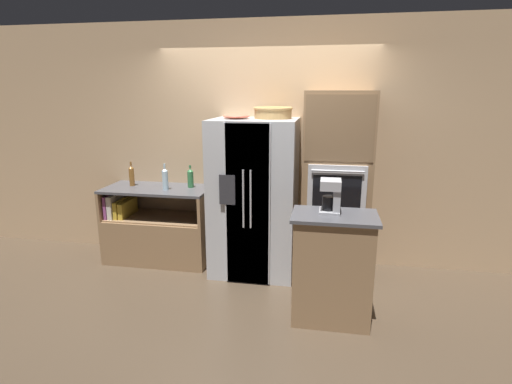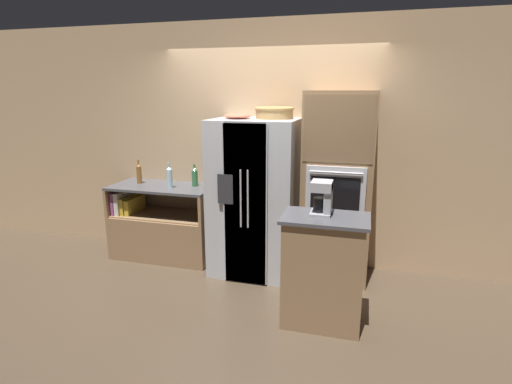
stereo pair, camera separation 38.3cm
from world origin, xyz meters
TOP-DOWN VIEW (x-y plane):
  - ground_plane at (0.00, 0.00)m, footprint 20.00×20.00m
  - wall_back at (0.00, 0.43)m, footprint 12.00×0.06m
  - counter_left at (-1.28, 0.09)m, footprint 1.25×0.61m
  - refrigerator at (-0.07, 0.01)m, footprint 0.93×0.80m
  - wall_oven at (0.82, 0.10)m, footprint 0.72×0.66m
  - island_counter at (0.80, -0.89)m, footprint 0.73×0.48m
  - wicker_basket at (0.12, 0.11)m, footprint 0.42×0.42m
  - fruit_bowl at (-0.27, 0.01)m, footprint 0.29×0.29m
  - bottle_tall at (-0.87, 0.19)m, footprint 0.07×0.07m
  - bottle_short at (-1.12, 0.02)m, footprint 0.07×0.07m
  - bottle_wide at (-1.60, 0.14)m, footprint 0.06×0.06m
  - coffee_maker at (0.77, -0.84)m, footprint 0.17×0.20m

SIDE VIEW (x-z plane):
  - ground_plane at x=0.00m, z-range 0.00..0.00m
  - counter_left at x=-1.28m, z-range -0.12..0.79m
  - island_counter at x=0.80m, z-range 0.00..1.00m
  - refrigerator at x=-0.07m, z-range 0.00..1.73m
  - wall_oven at x=0.82m, z-range 0.00..2.03m
  - bottle_tall at x=-0.87m, z-range 0.89..1.16m
  - bottle_wide at x=-1.60m, z-range 0.88..1.18m
  - bottle_short at x=-1.12m, z-range 0.88..1.19m
  - coffee_maker at x=0.77m, z-range 1.01..1.30m
  - wall_back at x=0.00m, z-range 0.00..2.80m
  - fruit_bowl at x=-0.27m, z-range 1.73..1.79m
  - wicker_basket at x=0.12m, z-range 1.74..1.86m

